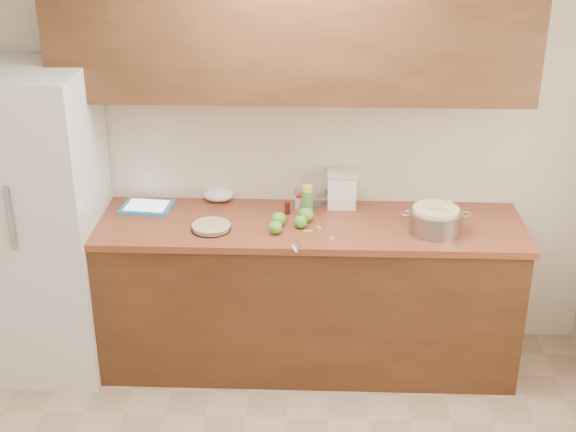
{
  "coord_description": "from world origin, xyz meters",
  "views": [
    {
      "loc": [
        0.14,
        -2.65,
        2.82
      ],
      "look_at": [
        -0.01,
        1.43,
        0.98
      ],
      "focal_mm": 50.0,
      "sensor_mm": 36.0,
      "label": 1
    }
  ],
  "objects_px": {
    "pie": "(211,227)",
    "flour_canister": "(342,188)",
    "tablet": "(147,207)",
    "colander": "(435,220)"
  },
  "relations": [
    {
      "from": "pie",
      "to": "flour_canister",
      "type": "distance_m",
      "value": 0.82
    },
    {
      "from": "pie",
      "to": "colander",
      "type": "bearing_deg",
      "value": 1.16
    },
    {
      "from": "colander",
      "to": "flour_canister",
      "type": "bearing_deg",
      "value": 145.46
    },
    {
      "from": "pie",
      "to": "flour_canister",
      "type": "relative_size",
      "value": 1.02
    },
    {
      "from": "tablet",
      "to": "colander",
      "type": "bearing_deg",
      "value": -3.27
    },
    {
      "from": "colander",
      "to": "tablet",
      "type": "bearing_deg",
      "value": 171.15
    },
    {
      "from": "colander",
      "to": "flour_canister",
      "type": "distance_m",
      "value": 0.61
    },
    {
      "from": "tablet",
      "to": "pie",
      "type": "bearing_deg",
      "value": -28.59
    },
    {
      "from": "pie",
      "to": "tablet",
      "type": "bearing_deg",
      "value": 145.84
    },
    {
      "from": "pie",
      "to": "tablet",
      "type": "distance_m",
      "value": 0.5
    }
  ]
}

